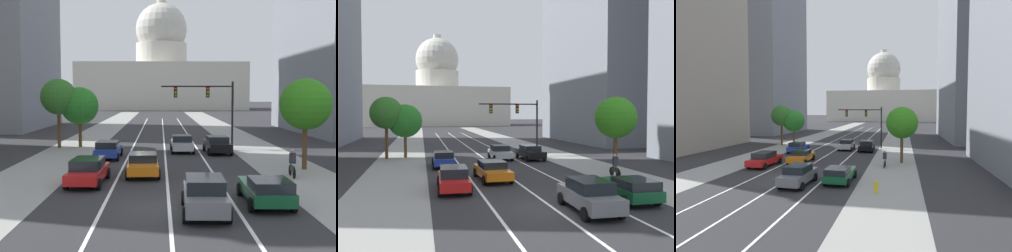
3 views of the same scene
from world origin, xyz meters
TOP-DOWN VIEW (x-y plane):
  - ground_plane at (0.00, 40.00)m, footprint 400.00×400.00m
  - sidewalk_left at (-8.44, 35.00)m, footprint 4.87×130.00m
  - sidewalk_right at (8.44, 35.00)m, footprint 4.87×130.00m
  - lane_stripe_left at (-3.00, 25.00)m, footprint 0.16×90.00m
  - lane_stripe_center at (0.00, 25.00)m, footprint 0.16×90.00m
  - lane_stripe_right at (3.00, 25.00)m, footprint 0.16×90.00m
  - capitol_building at (0.00, 123.91)m, footprint 51.72×26.60m
  - car_orange at (-1.50, 8.20)m, footprint 2.23×4.85m
  - car_green at (4.50, 0.59)m, footprint 2.13×4.61m
  - car_blue at (-4.50, 15.20)m, footprint 2.02×4.30m
  - car_black at (4.50, 18.30)m, footprint 2.20×4.69m
  - car_gray at (1.50, -0.86)m, footprint 2.08×4.42m
  - car_silver at (1.50, 19.07)m, footprint 2.04×4.20m
  - car_red at (-4.50, 5.43)m, footprint 2.12×4.79m
  - traffic_signal_mast at (4.19, 21.51)m, footprint 6.71×0.39m
  - cyclist at (7.70, 7.26)m, footprint 0.38×1.70m
  - street_tree_near_left at (-9.93, 22.25)m, footprint 3.36×3.36m
  - street_tree_far_right at (9.36, 10.05)m, footprint 3.45×3.45m
  - street_tree_mid_left at (-8.06, 22.87)m, footprint 3.57×3.57m

SIDE VIEW (x-z plane):
  - ground_plane at x=0.00m, z-range 0.00..0.00m
  - sidewalk_left at x=-8.44m, z-range 0.00..0.01m
  - sidewalk_right at x=8.44m, z-range 0.00..0.01m
  - lane_stripe_left at x=-3.00m, z-range 0.01..0.02m
  - lane_stripe_center at x=0.00m, z-range 0.01..0.02m
  - lane_stripe_right at x=3.00m, z-range 0.01..0.02m
  - car_green at x=4.50m, z-range 0.04..1.38m
  - car_orange at x=-1.50m, z-range 0.03..1.41m
  - car_blue at x=-4.50m, z-range 0.04..1.46m
  - car_silver at x=1.50m, z-range 0.03..1.50m
  - car_black at x=4.50m, z-range 0.03..1.50m
  - car_red at x=-4.50m, z-range 0.03..1.52m
  - car_gray at x=1.50m, z-range 0.03..1.61m
  - cyclist at x=7.70m, z-range -0.01..1.71m
  - street_tree_mid_left at x=-8.06m, z-range 1.06..6.80m
  - street_tree_far_right at x=9.36m, z-range 1.32..7.47m
  - traffic_signal_mast at x=4.19m, z-range 1.35..7.58m
  - street_tree_near_left at x=-9.93m, z-range 1.54..8.03m
  - capitol_building at x=0.00m, z-range -6.43..28.42m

